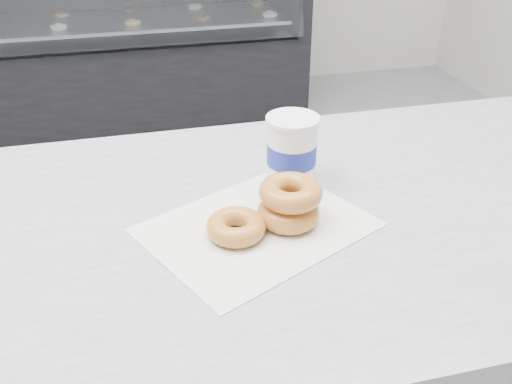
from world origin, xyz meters
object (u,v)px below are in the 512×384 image
display_case (99,37)px  donut_stack (289,203)px  donut_single (236,227)px  coffee_cup (292,149)px

display_case → donut_stack: 2.81m
donut_single → coffee_cup: size_ratio=0.75×
donut_single → donut_stack: donut_stack is taller
donut_stack → display_case: bearing=96.9°
donut_stack → donut_single: bearing=-168.7°
display_case → donut_single: size_ratio=25.28×
donut_single → coffee_cup: 0.21m
display_case → donut_single: display_case is taller
display_case → donut_stack: display_case is taller
coffee_cup → donut_stack: bearing=-104.4°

